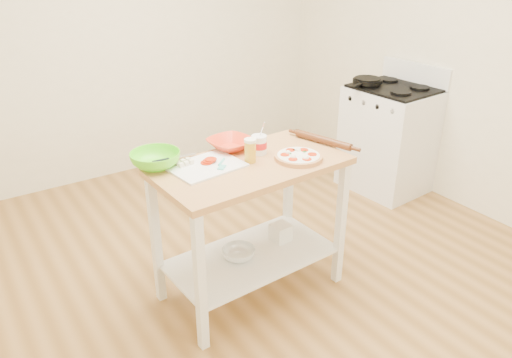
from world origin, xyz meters
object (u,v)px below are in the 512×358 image
object	(u,v)px
knife	(168,159)
shelf_glass_bowl	(239,254)
beer_pint	(250,150)
skillet	(367,81)
orange_bowl	(230,144)
cutting_board	(205,166)
yogurt_tub	(259,145)
shelf_bin	(281,232)
gas_stove	(388,138)
green_bowl	(155,160)
rolling_pin	(323,140)
spatula	(222,164)
pizza	(298,156)
prep_island	(251,202)

from	to	relation	value
knife	shelf_glass_bowl	xyz separation A→B (m)	(0.31, -0.26, -0.62)
beer_pint	skillet	bearing A→B (deg)	23.84
orange_bowl	beer_pint	bearing A→B (deg)	-92.16
cutting_board	knife	xyz separation A→B (m)	(-0.14, 0.18, 0.01)
cutting_board	yogurt_tub	xyz separation A→B (m)	(0.37, -0.01, 0.05)
orange_bowl	skillet	bearing A→B (deg)	16.88
orange_bowl	shelf_bin	distance (m)	0.69
gas_stove	green_bowl	xyz separation A→B (m)	(-2.32, -0.33, 0.47)
orange_bowl	rolling_pin	size ratio (longest dim) A/B	0.66
cutting_board	spatula	world-z (taller)	cutting_board
pizza	shelf_bin	distance (m)	0.62
yogurt_tub	prep_island	bearing A→B (deg)	-142.89
rolling_pin	cutting_board	bearing A→B (deg)	172.70
green_bowl	yogurt_tub	distance (m)	0.62
rolling_pin	shelf_bin	world-z (taller)	rolling_pin
beer_pint	rolling_pin	xyz separation A→B (m)	(0.54, -0.02, -0.05)
pizza	rolling_pin	distance (m)	0.30
skillet	green_bowl	world-z (taller)	skillet
prep_island	knife	world-z (taller)	knife
prep_island	yogurt_tub	world-z (taller)	yogurt_tub
skillet	rolling_pin	distance (m)	1.38
gas_stove	knife	world-z (taller)	gas_stove
gas_stove	cutting_board	world-z (taller)	gas_stove
shelf_bin	rolling_pin	bearing A→B (deg)	-9.23
pizza	beer_pint	xyz separation A→B (m)	(-0.26, 0.12, 0.06)
spatula	orange_bowl	xyz separation A→B (m)	(0.18, 0.21, 0.02)
skillet	pizza	distance (m)	1.68
green_bowl	shelf_bin	bearing A→B (deg)	-16.10
cutting_board	gas_stove	bearing A→B (deg)	6.69
gas_stove	green_bowl	size ratio (longest dim) A/B	3.92
orange_bowl	yogurt_tub	size ratio (longest dim) A/B	1.31
cutting_board	rolling_pin	distance (m)	0.80
pizza	spatula	bearing A→B (deg)	160.60
green_bowl	pizza	bearing A→B (deg)	-26.08
skillet	yogurt_tub	xyz separation A→B (m)	(-1.58, -0.67, -0.02)
orange_bowl	knife	bearing A→B (deg)	176.69
pizza	beer_pint	distance (m)	0.29
gas_stove	shelf_bin	bearing A→B (deg)	-164.92
beer_pint	pizza	bearing A→B (deg)	-25.51
gas_stove	beer_pint	size ratio (longest dim) A/B	7.87
gas_stove	green_bowl	bearing A→B (deg)	-175.77
prep_island	cutting_board	size ratio (longest dim) A/B	2.66
gas_stove	knife	xyz separation A→B (m)	(-2.24, -0.31, 0.44)
rolling_pin	orange_bowl	bearing A→B (deg)	154.18
cutting_board	yogurt_tub	world-z (taller)	yogurt_tub
skillet	cutting_board	xyz separation A→B (m)	(-1.94, -0.66, -0.07)
skillet	beer_pint	size ratio (longest dim) A/B	2.75
spatula	prep_island	bearing A→B (deg)	-56.33
gas_stove	green_bowl	world-z (taller)	gas_stove
knife	beer_pint	size ratio (longest dim) A/B	1.93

